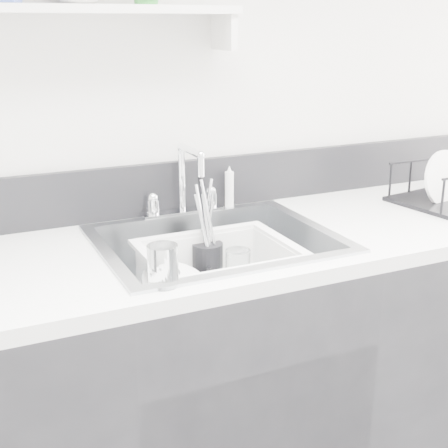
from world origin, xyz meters
name	(u,v)px	position (x,y,z in m)	size (l,w,h in m)	color
counter_run	(217,386)	(0.00, 1.19, 0.46)	(3.20, 0.62, 0.92)	black
backsplash	(177,187)	(0.00, 1.49, 1.00)	(3.20, 0.02, 0.16)	black
sink	(216,270)	(0.00, 1.19, 0.83)	(0.64, 0.52, 0.20)	silver
faucet	(183,197)	(0.00, 1.44, 0.98)	(0.26, 0.18, 0.23)	silver
side_sprayer	(229,187)	(0.16, 1.44, 0.99)	(0.03, 0.03, 0.14)	white
wall_shelf	(53,12)	(-0.35, 1.42, 1.51)	(1.00, 0.16, 0.12)	silver
wash_tub	(219,275)	(-0.01, 1.15, 0.83)	(0.41, 0.33, 0.16)	white
plate_stack	(180,293)	(-0.12, 1.17, 0.79)	(0.23, 0.23, 0.09)	white
utensil_cup	(208,259)	(0.01, 1.28, 0.83)	(0.09, 0.09, 0.30)	black
ladle	(193,282)	(-0.07, 1.20, 0.80)	(0.26, 0.09, 0.07)	silver
tumbler_in_tub	(238,267)	(0.08, 1.21, 0.82)	(0.07, 0.07, 0.10)	white
tumbler_counter	(163,266)	(-0.24, 0.96, 0.97)	(0.07, 0.07, 0.10)	white
bowl_small	(256,290)	(0.08, 1.11, 0.79)	(0.12, 0.12, 0.04)	white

